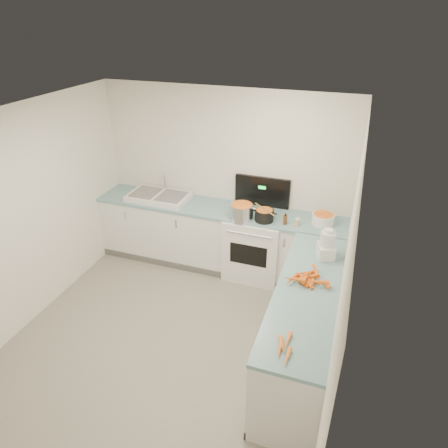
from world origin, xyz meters
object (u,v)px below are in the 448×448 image
(black_pot, at_px, (264,216))
(food_processor, at_px, (327,245))
(sink, at_px, (159,196))
(mixing_bowl, at_px, (323,219))
(stove, at_px, (255,244))
(spice_jar, at_px, (297,223))
(extract_bottle, at_px, (285,220))
(steel_pot, at_px, (242,212))

(black_pot, bearing_deg, food_processor, -35.96)
(sink, bearing_deg, mixing_bowl, 0.42)
(mixing_bowl, bearing_deg, stove, -177.84)
(black_pot, xyz_separation_m, spice_jar, (0.43, 0.01, -0.03))
(sink, relative_size, extract_bottle, 6.92)
(steel_pot, relative_size, extract_bottle, 2.41)
(spice_jar, bearing_deg, black_pot, -178.66)
(sink, relative_size, black_pot, 3.57)
(steel_pot, relative_size, spice_jar, 3.72)
(food_processor, bearing_deg, mixing_bowl, 98.92)
(black_pot, xyz_separation_m, food_processor, (0.85, -0.61, 0.09))
(sink, height_order, spice_jar, sink)
(stove, height_order, mixing_bowl, stove)
(mixing_bowl, relative_size, extract_bottle, 2.29)
(black_pot, height_order, extract_bottle, black_pot)
(extract_bottle, bearing_deg, steel_pot, -177.22)
(sink, distance_m, food_processor, 2.56)
(spice_jar, distance_m, food_processor, 0.76)
(extract_bottle, bearing_deg, spice_jar, 6.89)
(mixing_bowl, height_order, extract_bottle, mixing_bowl)
(steel_pot, xyz_separation_m, extract_bottle, (0.57, 0.03, -0.03))
(extract_bottle, relative_size, food_processor, 0.35)
(spice_jar, bearing_deg, mixing_bowl, 28.31)
(black_pot, bearing_deg, mixing_bowl, 13.21)
(steel_pot, bearing_deg, mixing_bowl, 11.46)
(stove, relative_size, mixing_bowl, 4.78)
(food_processor, bearing_deg, sink, 162.54)
(sink, xyz_separation_m, steel_pot, (1.30, -0.19, 0.05))
(food_processor, bearing_deg, steel_pot, 153.07)
(stove, bearing_deg, steel_pot, -130.86)
(stove, height_order, sink, stove)
(black_pot, bearing_deg, stove, 135.97)
(steel_pot, distance_m, black_pot, 0.29)
(extract_bottle, height_order, food_processor, food_processor)
(stove, relative_size, extract_bottle, 10.94)
(extract_bottle, relative_size, spice_jar, 1.54)
(extract_bottle, bearing_deg, sink, 175.06)
(stove, distance_m, food_processor, 1.39)
(stove, distance_m, extract_bottle, 0.69)
(extract_bottle, distance_m, food_processor, 0.84)
(steel_pot, distance_m, extract_bottle, 0.57)
(stove, relative_size, food_processor, 3.86)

